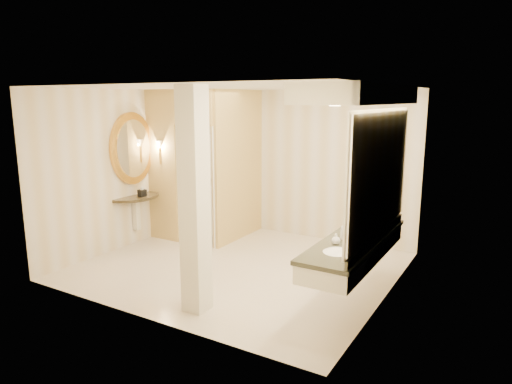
{
  "coord_description": "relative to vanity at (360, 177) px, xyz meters",
  "views": [
    {
      "loc": [
        3.63,
        -5.62,
        2.54
      ],
      "look_at": [
        0.19,
        0.2,
        1.16
      ],
      "focal_mm": 32.0,
      "sensor_mm": 36.0,
      "label": 1
    }
  ],
  "objects": [
    {
      "name": "toilet",
      "position": [
        -3.45,
        1.94,
        -1.27
      ],
      "size": [
        0.45,
        0.73,
        0.72
      ],
      "primitive_type": "imported",
      "rotation": [
        0.0,
        0.0,
        3.08
      ],
      "color": "white",
      "rests_on": "floor"
    },
    {
      "name": "soap_bottle_c",
      "position": [
        -0.13,
        -0.14,
        -0.64
      ],
      "size": [
        0.09,
        0.09,
        0.22
      ],
      "primitive_type": "imported",
      "rotation": [
        0.0,
        0.0,
        -0.08
      ],
      "color": "#C6B28C",
      "rests_on": "vanity"
    },
    {
      "name": "wall_back",
      "position": [
        -1.98,
        2.4,
        -0.28
      ],
      "size": [
        4.5,
        0.02,
        2.7
      ],
      "primitive_type": "cube",
      "color": "silver",
      "rests_on": "floor"
    },
    {
      "name": "floor",
      "position": [
        -1.98,
        0.4,
        -1.63
      ],
      "size": [
        4.5,
        4.5,
        0.0
      ],
      "primitive_type": "plane",
      "color": "silver",
      "rests_on": "ground"
    },
    {
      "name": "soap_bottle_a",
      "position": [
        -0.13,
        0.09,
        -0.69
      ],
      "size": [
        0.07,
        0.07,
        0.12
      ],
      "primitive_type": "imported",
      "rotation": [
        0.0,
        0.0,
        -0.42
      ],
      "color": "beige",
      "rests_on": "vanity"
    },
    {
      "name": "wall_sconce",
      "position": [
        -3.9,
        0.83,
        0.1
      ],
      "size": [
        0.14,
        0.14,
        0.42
      ],
      "color": "gold",
      "rests_on": "toilet_closet"
    },
    {
      "name": "ceiling",
      "position": [
        -1.98,
        0.4,
        1.07
      ],
      "size": [
        4.5,
        4.5,
        0.0
      ],
      "primitive_type": "plane",
      "rotation": [
        3.14,
        0.0,
        0.0
      ],
      "color": "white",
      "rests_on": "wall_back"
    },
    {
      "name": "wall_right",
      "position": [
        0.27,
        0.4,
        -0.28
      ],
      "size": [
        0.02,
        4.0,
        2.7
      ],
      "primitive_type": "cube",
      "color": "silver",
      "rests_on": "floor"
    },
    {
      "name": "wall_left",
      "position": [
        -4.23,
        0.4,
        -0.28
      ],
      "size": [
        0.02,
        4.0,
        2.7
      ],
      "primitive_type": "cube",
      "color": "silver",
      "rests_on": "floor"
    },
    {
      "name": "vanity",
      "position": [
        0.0,
        0.0,
        0.0
      ],
      "size": [
        0.75,
        2.43,
        2.09
      ],
      "color": "silver",
      "rests_on": "floor"
    },
    {
      "name": "tissue_box",
      "position": [
        -4.0,
        0.45,
        -0.69
      ],
      "size": [
        0.14,
        0.14,
        0.12
      ],
      "primitive_type": "cube",
      "rotation": [
        0.0,
        0.0,
        -0.19
      ],
      "color": "black",
      "rests_on": "console_shelf"
    },
    {
      "name": "pillar",
      "position": [
        -1.63,
        -1.09,
        -0.28
      ],
      "size": [
        0.28,
        0.28,
        2.7
      ],
      "primitive_type": "cube",
      "color": "silver",
      "rests_on": "floor"
    },
    {
      "name": "toilet_closet",
      "position": [
        -3.12,
        1.36,
        -0.24
      ],
      "size": [
        1.5,
        1.55,
        2.7
      ],
      "color": "#E6C778",
      "rests_on": "floor"
    },
    {
      "name": "wall_front",
      "position": [
        -1.98,
        -1.6,
        -0.28
      ],
      "size": [
        4.5,
        0.02,
        2.7
      ],
      "primitive_type": "cube",
      "color": "silver",
      "rests_on": "floor"
    },
    {
      "name": "console_shelf",
      "position": [
        -4.19,
        0.45,
        -0.29
      ],
      "size": [
        0.96,
        0.96,
        1.93
      ],
      "color": "black",
      "rests_on": "floor"
    },
    {
      "name": "soap_bottle_b",
      "position": [
        -0.14,
        -0.36,
        -0.69
      ],
      "size": [
        0.1,
        0.1,
        0.13
      ],
      "primitive_type": "imported",
      "rotation": [
        0.0,
        0.0,
        0.03
      ],
      "color": "silver",
      "rests_on": "vanity"
    }
  ]
}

